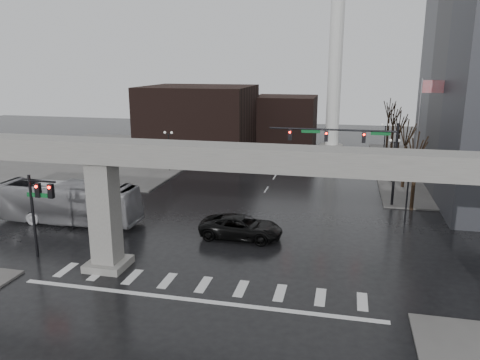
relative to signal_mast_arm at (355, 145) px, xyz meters
The scene contains 22 objects.
ground 21.64m from the signal_mast_arm, 115.57° to the right, with size 160.00×160.00×0.00m, color black.
sidewalk_nw 39.41m from the signal_mast_arm, 153.82° to the left, with size 28.00×36.00×0.15m, color #63605E.
elevated_guideway 20.35m from the signal_mast_arm, 112.35° to the right, with size 48.00×2.60×8.70m.
building_far_left 32.68m from the signal_mast_arm, 134.74° to the left, with size 16.00×14.00×10.00m, color black.
building_far_mid 35.02m from the signal_mast_arm, 108.32° to the left, with size 10.00×10.00×8.00m, color black.
smokestack 28.38m from the signal_mast_arm, 96.28° to the left, with size 3.60×3.60×30.00m.
signal_mast_arm is the anchor object (origin of this frame).
signal_left_pole 28.09m from the signal_mast_arm, 139.26° to the right, with size 2.30×0.30×6.00m.
flagpole_assembly 7.27m from the signal_mast_arm, 26.93° to the left, with size 2.06×0.12×12.00m.
lamp_right_0 6.99m from the signal_mast_arm, 46.80° to the right, with size 1.22×0.32×5.11m.
lamp_right_1 10.51m from the signal_mast_arm, 63.90° to the left, with size 1.22×0.32×5.11m.
lamp_right_2 23.75m from the signal_mast_arm, 79.01° to the left, with size 1.22×0.32×5.11m.
lamp_left_0 23.12m from the signal_mast_arm, 167.96° to the right, with size 1.22×0.32×5.11m.
lamp_left_1 24.42m from the signal_mast_arm, 157.75° to the left, with size 1.22×0.32×5.11m.
lamp_left_2 32.40m from the signal_mast_arm, 134.11° to the left, with size 1.22×0.32×5.11m.
tree_right_0 6.37m from the signal_mast_arm, ahead, with size 1.09×1.58×7.50m.
tree_right_1 9.57m from the signal_mast_arm, 52.50° to the left, with size 1.09×1.61×7.67m.
tree_right_2 16.45m from the signal_mast_arm, 70.00° to the left, with size 1.10×1.63×7.85m.
tree_right_3 24.04m from the signal_mast_arm, 76.58° to the left, with size 1.11×1.66×8.02m.
tree_right_4 31.83m from the signal_mast_arm, 79.94° to the left, with size 1.12×1.69×8.19m.
pickup_truck 15.10m from the signal_mast_arm, 126.41° to the right, with size 2.98×6.47×1.80m, color black.
city_bus 26.66m from the signal_mast_arm, 154.92° to the right, with size 3.02×12.89×3.59m, color #9B9B9F.
Camera 1 is at (8.16, -26.45, 13.43)m, focal length 35.00 mm.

